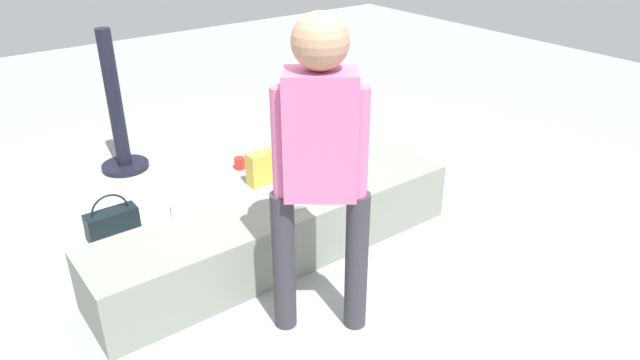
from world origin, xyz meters
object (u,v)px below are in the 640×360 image
object	(u,v)px
cake_box_white	(195,211)
child_seated	(321,156)
gift_bag	(263,168)
cake_plate	(298,198)
party_cup_red	(240,163)
water_bottle_near_gift	(194,229)
adult_standing	(320,156)
handbag_black_leather	(112,223)

from	to	relation	value
cake_box_white	child_seated	bearing A→B (deg)	-53.18
child_seated	gift_bag	world-z (taller)	child_seated
child_seated	cake_plate	distance (m)	0.29
party_cup_red	cake_box_white	xyz separation A→B (m)	(-0.63, -0.49, 0.01)
gift_bag	cake_box_white	xyz separation A→B (m)	(-0.64, -0.17, -0.07)
water_bottle_near_gift	party_cup_red	world-z (taller)	water_bottle_near_gift
child_seated	gift_bag	bearing A→B (deg)	82.57
party_cup_red	gift_bag	bearing A→B (deg)	-87.48
cake_box_white	cake_plate	bearing A→B (deg)	-67.34
adult_standing	party_cup_red	bearing A→B (deg)	72.24
water_bottle_near_gift	handbag_black_leather	xyz separation A→B (m)	(-0.38, 0.37, 0.00)
adult_standing	water_bottle_near_gift	bearing A→B (deg)	98.94
cake_plate	water_bottle_near_gift	xyz separation A→B (m)	(-0.44, 0.50, -0.29)
cake_plate	gift_bag	world-z (taller)	cake_plate
cake_box_white	party_cup_red	bearing A→B (deg)	38.11
party_cup_red	handbag_black_leather	xyz separation A→B (m)	(-1.14, -0.38, 0.05)
cake_plate	party_cup_red	bearing A→B (deg)	75.99
gift_bag	water_bottle_near_gift	xyz separation A→B (m)	(-0.77, -0.43, -0.04)
gift_bag	water_bottle_near_gift	bearing A→B (deg)	-151.03
cake_box_white	handbag_black_leather	distance (m)	0.52
party_cup_red	cake_box_white	size ratio (longest dim) A/B	0.32
cake_plate	party_cup_red	size ratio (longest dim) A/B	2.39
cake_plate	gift_bag	distance (m)	1.02
water_bottle_near_gift	party_cup_red	size ratio (longest dim) A/B	2.19
adult_standing	party_cup_red	xyz separation A→B (m)	(0.59, 1.83, -0.90)
child_seated	party_cup_red	bearing A→B (deg)	85.25
cake_box_white	adult_standing	bearing A→B (deg)	-88.21
cake_box_white	handbag_black_leather	world-z (taller)	handbag_black_leather
adult_standing	handbag_black_leather	world-z (taller)	adult_standing
child_seated	cake_box_white	xyz separation A→B (m)	(-0.53, 0.71, -0.52)
child_seated	party_cup_red	xyz separation A→B (m)	(0.10, 1.20, -0.53)
cake_box_white	handbag_black_leather	bearing A→B (deg)	167.50
cake_plate	gift_bag	bearing A→B (deg)	70.58
child_seated	adult_standing	size ratio (longest dim) A/B	0.31
cake_plate	adult_standing	bearing A→B (deg)	-115.30
cake_plate	cake_box_white	bearing A→B (deg)	112.66
water_bottle_near_gift	cake_plate	bearing A→B (deg)	-48.33
gift_bag	party_cup_red	xyz separation A→B (m)	(-0.01, 0.32, -0.08)
adult_standing	water_bottle_near_gift	distance (m)	1.39
handbag_black_leather	cake_box_white	bearing A→B (deg)	-12.50
water_bottle_near_gift	party_cup_red	distance (m)	1.07
handbag_black_leather	party_cup_red	bearing A→B (deg)	18.44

